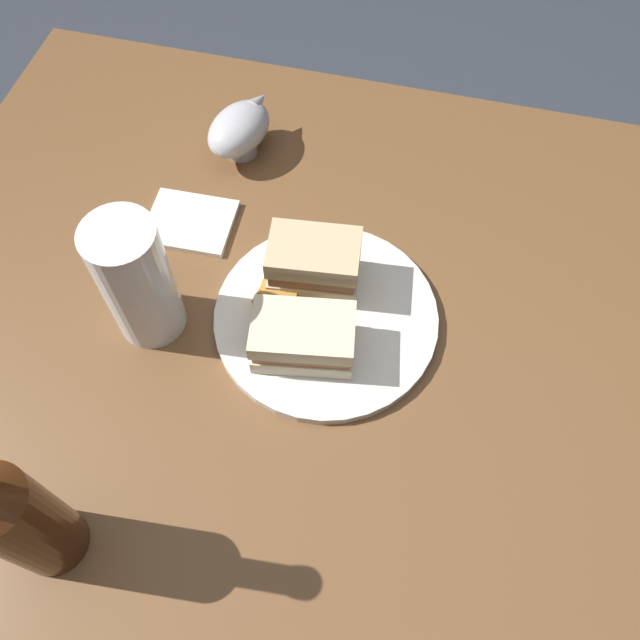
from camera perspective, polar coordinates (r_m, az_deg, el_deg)
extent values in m
plane|color=#333842|center=(1.45, -0.29, -15.70)|extent=(6.00, 6.00, 0.00)
cube|color=brown|center=(1.10, -0.37, -11.05)|extent=(1.09, 0.92, 0.73)
cylinder|color=silver|center=(0.78, 0.52, 0.22)|extent=(0.27, 0.27, 0.01)
cube|color=#CCB284|center=(0.79, -0.50, 4.05)|extent=(0.11, 0.08, 0.03)
cube|color=#8C5B3D|center=(0.77, -0.52, 4.95)|extent=(0.11, 0.08, 0.02)
cube|color=#CCB284|center=(0.75, -0.53, 5.89)|extent=(0.11, 0.08, 0.03)
cube|color=beige|center=(0.74, -1.44, -2.14)|extent=(0.12, 0.09, 0.02)
cube|color=#B27A4C|center=(0.73, -1.47, -1.51)|extent=(0.12, 0.08, 0.01)
cube|color=beige|center=(0.71, -1.50, -0.86)|extent=(0.12, 0.09, 0.02)
cube|color=#B77F33|center=(0.79, -3.30, 3.05)|extent=(0.03, 0.04, 0.02)
cube|color=#B77F33|center=(0.78, -3.54, 2.29)|extent=(0.04, 0.02, 0.02)
cube|color=#B77F33|center=(0.78, -4.50, 2.57)|extent=(0.03, 0.05, 0.02)
cube|color=#B77F33|center=(0.76, -2.15, 0.59)|extent=(0.04, 0.04, 0.02)
cylinder|color=white|center=(0.74, -15.65, 3.30)|extent=(0.08, 0.08, 0.17)
cylinder|color=#C67014|center=(0.78, -14.76, 1.21)|extent=(0.07, 0.07, 0.06)
cylinder|color=#B7B7BC|center=(0.95, -6.85, 14.73)|extent=(0.04, 0.04, 0.02)
ellipsoid|color=#B7B7BC|center=(0.93, -7.07, 16.14)|extent=(0.10, 0.12, 0.05)
ellipsoid|color=#381E0F|center=(0.92, -7.11, 16.44)|extent=(0.08, 0.10, 0.02)
cone|color=#B7B7BC|center=(0.95, -5.33, 18.44)|extent=(0.03, 0.04, 0.02)
cylinder|color=#47230F|center=(0.67, -24.23, -15.84)|extent=(0.07, 0.07, 0.16)
cube|color=silver|center=(0.88, -11.22, 8.35)|extent=(0.11, 0.09, 0.01)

